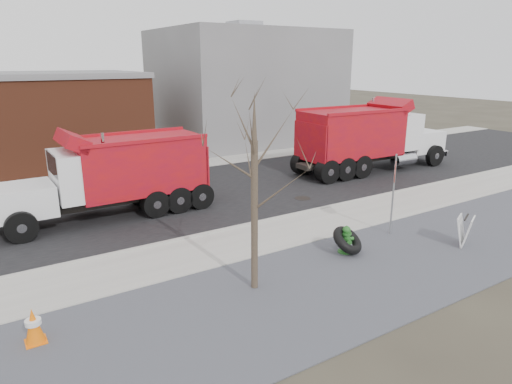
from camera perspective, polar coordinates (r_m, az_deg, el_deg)
ground at (r=16.16m, az=4.48°, el=-5.32°), size 120.00×120.00×0.00m
gravel_verge at (r=13.76m, az=13.38°, el=-9.63°), size 60.00×5.00×0.03m
sidewalk at (r=16.33m, az=3.95°, el=-4.95°), size 60.00×2.50×0.06m
curb at (r=17.32m, az=1.40°, el=-3.58°), size 60.00×0.15×0.11m
road at (r=21.24m, az=-5.77°, el=-0.03°), size 60.00×9.40×0.02m
far_sidewalk at (r=26.30m, az=-11.43°, el=2.94°), size 60.00×2.00×0.06m
building_grey at (r=35.06m, az=-1.42°, el=13.05°), size 12.00×10.00×8.00m
bare_tree at (r=11.38m, az=-0.20°, el=2.92°), size 3.20×3.20×5.20m
fire_hydrant at (r=14.76m, az=11.19°, el=-5.98°), size 0.52×0.51×0.91m
truck_tire at (r=14.67m, az=11.35°, el=-5.94°), size 1.33×1.31×0.87m
stop_sign at (r=16.21m, az=16.90°, el=1.36°), size 0.63×0.52×2.88m
sandwich_board at (r=16.42m, az=24.62°, el=-4.45°), size 0.85×0.72×1.01m
traffic_cone_near at (r=11.25m, az=-26.04°, el=-14.82°), size 0.43×0.43×0.83m
dump_truck_red_a at (r=25.75m, az=13.94°, el=6.88°), size 9.66×2.95×3.85m
dump_truck_red_b at (r=18.34m, az=-17.30°, el=2.33°), size 8.12×2.41×3.43m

